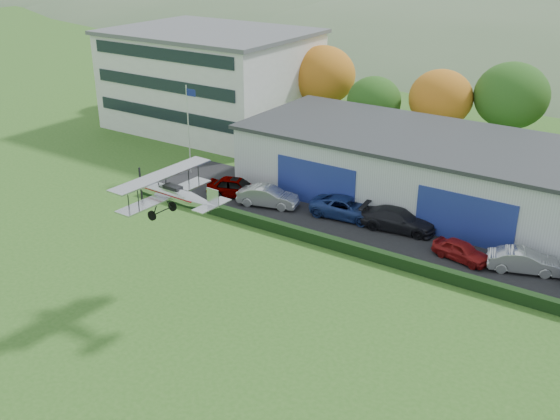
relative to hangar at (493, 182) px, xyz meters
The scene contains 14 objects.
ground 28.55m from the hangar, 100.13° to the right, with size 300.00×300.00×0.00m, color #2E5B1C.
apron 7.72m from the hangar, 105.99° to the right, with size 48.00×9.00×0.05m, color black.
hedge 12.16m from the hangar, 99.64° to the right, with size 46.00×0.60×0.80m, color black.
hangar is the anchor object (origin of this frame).
office_block 33.84m from the hangar, 167.99° to the left, with size 20.60×15.60×10.40m.
flagpole 25.68m from the hangar, 166.49° to the right, with size 1.05×0.10×8.00m.
tree_belt 13.63m from the hangar, 108.16° to the left, with size 75.70×13.22×10.12m.
car_0 20.02m from the hangar, 155.98° to the right, with size 1.94×4.83×1.65m, color gray.
car_1 17.21m from the hangar, 151.10° to the right, with size 1.68×4.83×1.59m, color silver.
car_2 11.19m from the hangar, 142.25° to the right, with size 2.58×5.59×1.55m, color navy.
car_3 8.27m from the hangar, 124.67° to the right, with size 2.25×5.52×1.60m, color black.
car_4 8.86m from the hangar, 84.53° to the right, with size 1.56×3.89×1.32m, color maroon.
car_5 9.37m from the hangar, 59.59° to the right, with size 1.56×4.48×1.48m, color silver.
biplane 25.61m from the hangar, 116.48° to the right, with size 5.99×6.84×2.57m.
Camera 1 is at (17.05, -18.90, 20.31)m, focal length 41.54 mm.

